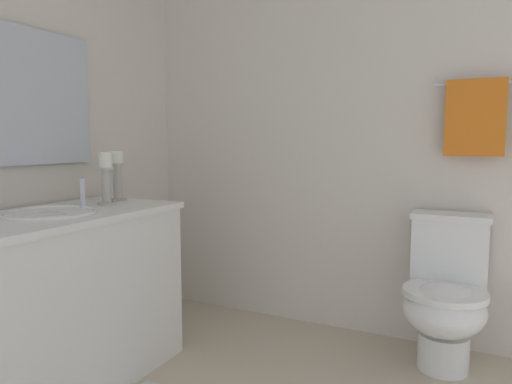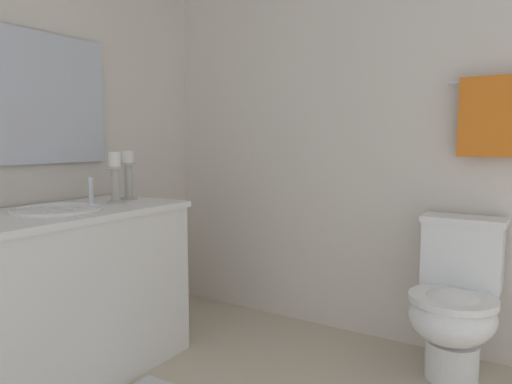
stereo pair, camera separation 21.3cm
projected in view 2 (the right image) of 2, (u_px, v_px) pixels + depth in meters
wall_back at (418, 120)px, 2.49m from camera, size 3.20×0.04×2.45m
wall_left at (13, 118)px, 2.26m from camera, size 0.04×2.53×2.45m
vanity_cabinet at (61, 297)px, 2.17m from camera, size 0.58×1.19×0.80m
sink_basin at (57, 219)px, 2.13m from camera, size 0.40×0.40×0.24m
mirror at (15, 96)px, 2.22m from camera, size 0.02×1.03×0.65m
candle_holder_tall at (128, 174)px, 2.54m from camera, size 0.09×0.09×0.26m
candle_holder_short at (115, 176)px, 2.39m from camera, size 0.09×0.09×0.26m
toilet at (455, 302)px, 2.20m from camera, size 0.39×0.54×0.75m
towel_near_vanity at (490, 117)px, 2.24m from camera, size 0.28×0.03×0.38m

